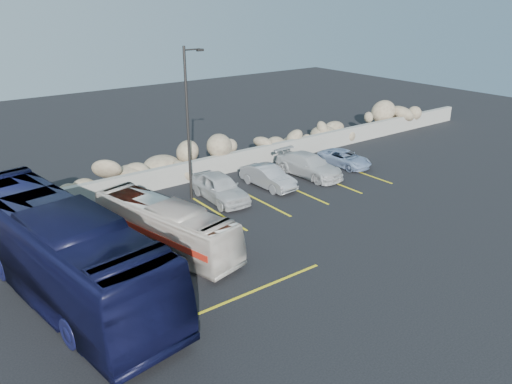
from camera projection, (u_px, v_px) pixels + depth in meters
ground at (261, 292)px, 18.52m from camera, size 90.00×90.00×0.00m
seawall at (128, 185)px, 27.24m from camera, size 60.00×0.40×1.20m
riprap_pile at (118, 167)px, 27.88m from camera, size 54.00×2.80×2.60m
parking_lines at (267, 213)px, 25.26m from camera, size 18.16×9.36×0.01m
lamppost at (189, 121)px, 25.45m from camera, size 1.14×0.18×8.00m
vintage_bus at (165, 226)px, 21.33m from camera, size 3.53×7.96×2.16m
tour_coach at (59, 249)px, 17.98m from camera, size 4.64×12.69×3.46m
car_a at (220, 187)px, 26.62m from camera, size 1.93×4.31×1.44m
car_b at (268, 177)px, 28.49m from camera, size 1.53×3.80×1.23m
car_c at (309, 165)px, 30.25m from camera, size 2.26×4.75×1.34m
car_d at (344, 158)px, 32.07m from camera, size 1.93×3.75×1.01m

